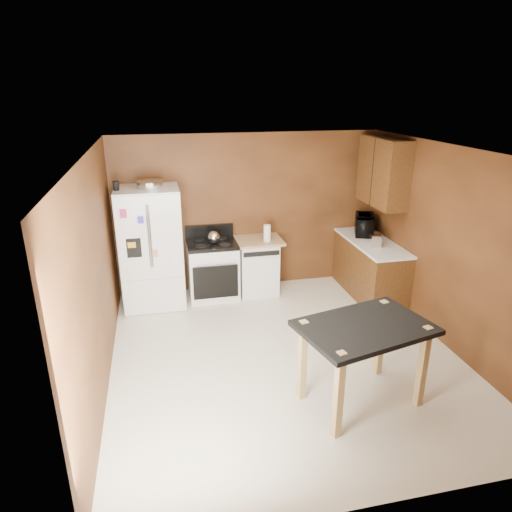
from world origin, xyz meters
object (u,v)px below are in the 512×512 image
object	(u,v)px
pen_cup	(116,186)
microwave	(364,225)
paper_towel	(267,233)
green_canister	(268,234)
kettle	(214,237)
roasting_pan	(150,184)
toaster	(375,240)
dishwasher	(257,265)
island	(364,337)
refrigerator	(151,248)
gas_range	(213,269)

from	to	relation	value
pen_cup	microwave	xyz separation A→B (m)	(3.78, 0.02, -0.82)
paper_towel	green_canister	distance (m)	0.19
kettle	paper_towel	xyz separation A→B (m)	(0.83, -0.05, 0.02)
roasting_pan	toaster	world-z (taller)	roasting_pan
dishwasher	island	distance (m)	3.01
kettle	refrigerator	size ratio (longest dim) A/B	0.11
pen_cup	gas_range	xyz separation A→B (m)	(1.31, 0.12, -1.40)
pen_cup	gas_range	world-z (taller)	pen_cup
dishwasher	roasting_pan	bearing A→B (deg)	-177.51
paper_towel	dishwasher	world-z (taller)	paper_towel
refrigerator	dishwasher	xyz separation A→B (m)	(1.63, 0.09, -0.45)
green_canister	dishwasher	distance (m)	0.53
roasting_pan	gas_range	distance (m)	1.63
pen_cup	refrigerator	distance (m)	1.04
roasting_pan	island	bearing A→B (deg)	-54.97
kettle	roasting_pan	bearing A→B (deg)	-179.57
gas_range	roasting_pan	bearing A→B (deg)	-177.04
pen_cup	island	distance (m)	3.90
pen_cup	toaster	xyz separation A→B (m)	(3.70, -0.53, -0.88)
kettle	dishwasher	world-z (taller)	kettle
dishwasher	refrigerator	bearing A→B (deg)	-177.02
refrigerator	island	world-z (taller)	refrigerator
pen_cup	kettle	bearing A→B (deg)	3.65
paper_towel	roasting_pan	bearing A→B (deg)	178.70
paper_towel	green_canister	world-z (taller)	paper_towel
toaster	microwave	bearing A→B (deg)	99.34
gas_range	dishwasher	distance (m)	0.72
pen_cup	toaster	bearing A→B (deg)	-8.17
microwave	gas_range	world-z (taller)	microwave
pen_cup	kettle	world-z (taller)	pen_cup
pen_cup	paper_towel	xyz separation A→B (m)	(2.17, 0.04, -0.84)
kettle	microwave	distance (m)	2.44
toaster	dishwasher	size ratio (longest dim) A/B	0.27
pen_cup	gas_range	size ratio (longest dim) A/B	0.12
paper_towel	refrigerator	xyz separation A→B (m)	(-1.77, 0.02, -0.12)
pen_cup	kettle	size ratio (longest dim) A/B	0.67
island	paper_towel	bearing A→B (deg)	96.24
dishwasher	paper_towel	bearing A→B (deg)	-38.40
roasting_pan	pen_cup	xyz separation A→B (m)	(-0.45, -0.08, 0.01)
paper_towel	microwave	distance (m)	1.61
roasting_pan	pen_cup	bearing A→B (deg)	-170.17
paper_towel	dishwasher	xyz separation A→B (m)	(-0.14, 0.11, -0.57)
kettle	green_canister	distance (m)	0.89
green_canister	gas_range	bearing A→B (deg)	-174.66
roasting_pan	green_canister	bearing A→B (deg)	4.18
green_canister	pen_cup	bearing A→B (deg)	-174.65
pen_cup	dishwasher	xyz separation A→B (m)	(2.03, 0.15, -1.41)
paper_towel	gas_range	world-z (taller)	paper_towel
gas_range	microwave	bearing A→B (deg)	-2.34
paper_towel	dishwasher	size ratio (longest dim) A/B	0.29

